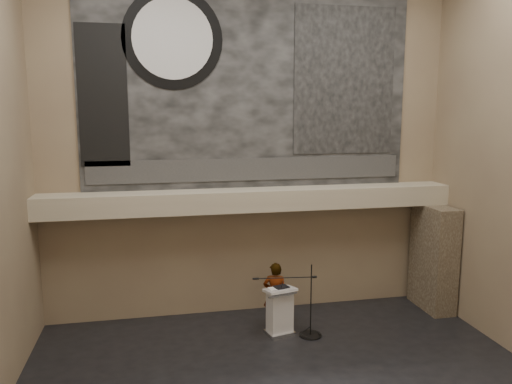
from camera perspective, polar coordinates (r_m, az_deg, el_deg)
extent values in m
cube|color=#78624C|center=(12.28, -0.76, 5.43)|extent=(10.00, 0.02, 8.50)
cube|color=#78624C|center=(4.73, 17.91, -1.32)|extent=(10.00, 0.02, 8.50)
cube|color=tan|center=(12.05, -0.38, -0.87)|extent=(10.00, 0.80, 0.50)
cylinder|color=#B2893D|center=(11.86, -7.95, -2.51)|extent=(0.04, 0.04, 0.06)
cylinder|color=#B2893D|center=(12.56, 8.20, -1.85)|extent=(0.04, 0.04, 0.06)
cube|color=black|center=(12.24, -0.74, 12.21)|extent=(8.00, 0.05, 5.00)
cube|color=#2D2D2D|center=(12.27, -0.69, 2.62)|extent=(7.76, 0.02, 0.55)
cylinder|color=black|center=(12.08, -9.51, 16.89)|extent=(2.30, 0.02, 2.30)
cylinder|color=silver|center=(12.06, -9.51, 16.90)|extent=(1.84, 0.02, 1.84)
cube|color=black|center=(12.88, 10.09, 12.37)|extent=(2.60, 0.02, 3.60)
cube|color=black|center=(12.02, -17.11, 10.43)|extent=(1.10, 0.02, 3.20)
cube|color=#433829|center=(13.70, 19.62, -7.05)|extent=(0.60, 1.40, 2.70)
cube|color=silver|center=(11.92, 2.71, -15.73)|extent=(0.70, 0.59, 0.08)
cube|color=silver|center=(11.70, 2.73, -13.42)|extent=(0.60, 0.48, 0.96)
cube|color=silver|center=(11.50, 2.78, -11.12)|extent=(0.77, 0.63, 0.13)
cube|color=black|center=(11.53, 2.95, -10.80)|extent=(0.36, 0.32, 0.04)
cube|color=white|center=(11.44, 2.20, -11.04)|extent=(0.29, 0.36, 0.00)
imported|color=beige|center=(12.02, 2.21, -11.65)|extent=(0.66, 0.53, 1.57)
cylinder|color=black|center=(11.91, 6.22, -15.93)|extent=(0.52, 0.52, 0.02)
cylinder|color=black|center=(11.59, 6.30, -12.22)|extent=(0.03, 0.03, 1.68)
cylinder|color=black|center=(11.29, 3.18, -9.77)|extent=(1.39, 0.18, 0.02)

